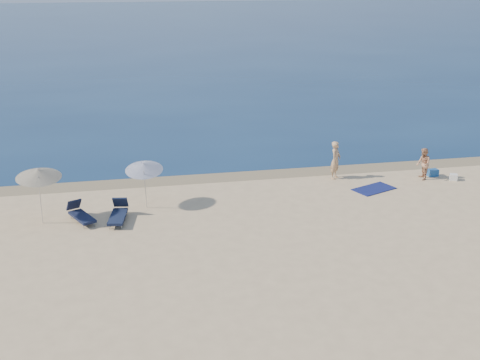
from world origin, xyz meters
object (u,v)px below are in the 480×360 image
object	(u,v)px
person_right	(423,164)
umbrella_near	(144,167)
person_left	(336,160)
blue_cooler	(433,173)

from	to	relation	value
person_right	umbrella_near	xyz separation A→B (m)	(-13.59, -0.97, 1.02)
person_left	blue_cooler	distance (m)	5.04
person_left	person_right	world-z (taller)	person_left
person_right	umbrella_near	bearing A→B (deg)	-77.20
blue_cooler	umbrella_near	distance (m)	14.50
person_left	blue_cooler	xyz separation A→B (m)	(4.94, -0.65, -0.77)
blue_cooler	person_left	bearing A→B (deg)	168.82
blue_cooler	umbrella_near	size ratio (longest dim) A/B	0.23
person_left	blue_cooler	bearing A→B (deg)	-56.84
person_left	blue_cooler	world-z (taller)	person_left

